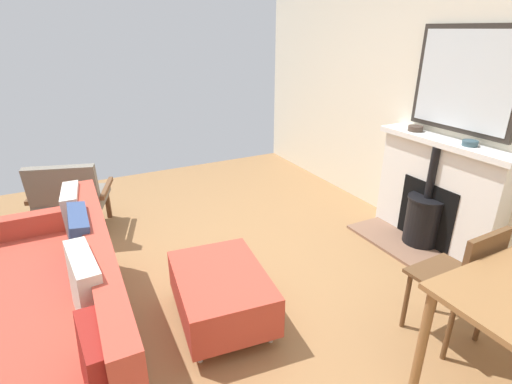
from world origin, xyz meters
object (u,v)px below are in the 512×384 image
armchair_accent (70,195)px  mantel_bowl_far (470,143)px  mantel_bowl_near (416,128)px  ottoman (221,291)px  fireplace (433,200)px  sofa (59,309)px  dining_chair_near_fireplace (463,277)px

armchair_accent → mantel_bowl_far: bearing=147.0°
mantel_bowl_near → mantel_bowl_far: size_ratio=1.11×
mantel_bowl_near → ottoman: (2.14, 0.43, -0.80)m
mantel_bowl_near → ottoman: 2.33m
mantel_bowl_near → mantel_bowl_far: mantel_bowl_near is taller
fireplace → sofa: (3.10, -0.04, -0.09)m
mantel_bowl_far → armchair_accent: size_ratio=0.15×
mantel_bowl_near → mantel_bowl_far: (0.00, 0.55, -0.00)m
fireplace → armchair_accent: size_ratio=1.59×
mantel_bowl_far → ottoman: bearing=-3.3°
armchair_accent → dining_chair_near_fireplace: size_ratio=0.97×
mantel_bowl_near → sofa: mantel_bowl_near is taller
fireplace → armchair_accent: fireplace is taller
sofa → ottoman: 0.99m
mantel_bowl_far → dining_chair_near_fireplace: bearing=38.9°
mantel_bowl_far → sofa: (3.11, -0.26, -0.67)m
mantel_bowl_far → armchair_accent: bearing=-33.0°
dining_chair_near_fireplace → mantel_bowl_near: bearing=-125.3°
sofa → ottoman: size_ratio=2.31×
mantel_bowl_far → dining_chair_near_fireplace: (0.92, 0.74, -0.53)m
mantel_bowl_far → armchair_accent: 3.56m
mantel_bowl_near → dining_chair_near_fireplace: 1.67m
fireplace → dining_chair_near_fireplace: (0.90, 0.96, 0.06)m
sofa → dining_chair_near_fireplace: dining_chair_near_fireplace is taller
fireplace → ottoman: size_ratio=1.48×
sofa → ottoman: bearing=172.2°
mantel_bowl_far → fireplace: bearing=-85.4°
dining_chair_near_fireplace → mantel_bowl_far: bearing=-141.1°
fireplace → mantel_bowl_near: (-0.02, -0.34, 0.59)m
ottoman → fireplace: bearing=-177.5°
armchair_accent → ottoman: bearing=114.1°
fireplace → mantel_bowl_far: 0.62m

